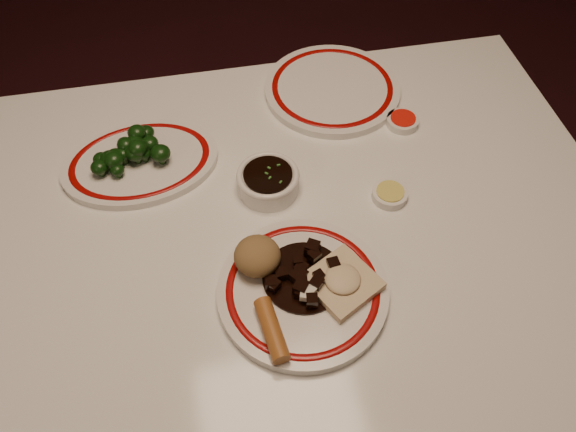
# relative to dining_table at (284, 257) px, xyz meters

# --- Properties ---
(ground) EXTENTS (7.00, 7.00, 0.00)m
(ground) POSITION_rel_dining_table_xyz_m (0.00, 0.00, -0.66)
(ground) COLOR black
(ground) RESTS_ON ground
(dining_table) EXTENTS (1.20, 0.90, 0.75)m
(dining_table) POSITION_rel_dining_table_xyz_m (0.00, 0.00, 0.00)
(dining_table) COLOR white
(dining_table) RESTS_ON ground
(main_plate) EXTENTS (0.28, 0.28, 0.02)m
(main_plate) POSITION_rel_dining_table_xyz_m (0.01, -0.13, 0.10)
(main_plate) COLOR white
(main_plate) RESTS_ON dining_table
(rice_mound) EXTENTS (0.07, 0.07, 0.05)m
(rice_mound) POSITION_rel_dining_table_xyz_m (-0.06, -0.08, 0.14)
(rice_mound) COLOR olive
(rice_mound) RESTS_ON main_plate
(spring_roll) EXTENTS (0.04, 0.10, 0.03)m
(spring_roll) POSITION_rel_dining_table_xyz_m (-0.06, -0.20, 0.12)
(spring_roll) COLOR #A86329
(spring_roll) RESTS_ON main_plate
(fried_wonton) EXTENTS (0.13, 0.13, 0.03)m
(fried_wonton) POSITION_rel_dining_table_xyz_m (0.07, -0.14, 0.12)
(fried_wonton) COLOR beige
(fried_wonton) RESTS_ON main_plate
(stirfry_heap) EXTENTS (0.13, 0.13, 0.03)m
(stirfry_heap) POSITION_rel_dining_table_xyz_m (0.01, -0.12, 0.12)
(stirfry_heap) COLOR black
(stirfry_heap) RESTS_ON main_plate
(broccoli_plate) EXTENTS (0.31, 0.27, 0.02)m
(broccoli_plate) POSITION_rel_dining_table_xyz_m (-0.24, 0.20, 0.10)
(broccoli_plate) COLOR white
(broccoli_plate) RESTS_ON dining_table
(broccoli_pile) EXTENTS (0.15, 0.11, 0.05)m
(broccoli_pile) POSITION_rel_dining_table_xyz_m (-0.25, 0.20, 0.13)
(broccoli_pile) COLOR #23471C
(broccoli_pile) RESTS_ON broccoli_plate
(soy_bowl) EXTENTS (0.11, 0.11, 0.04)m
(soy_bowl) POSITION_rel_dining_table_xyz_m (-0.01, 0.09, 0.11)
(soy_bowl) COLOR white
(soy_bowl) RESTS_ON dining_table
(sweet_sour_dish) EXTENTS (0.06, 0.06, 0.02)m
(sweet_sour_dish) POSITION_rel_dining_table_xyz_m (0.28, 0.21, 0.10)
(sweet_sour_dish) COLOR white
(sweet_sour_dish) RESTS_ON dining_table
(mustard_dish) EXTENTS (0.06, 0.06, 0.02)m
(mustard_dish) POSITION_rel_dining_table_xyz_m (0.20, 0.03, 0.10)
(mustard_dish) COLOR white
(mustard_dish) RESTS_ON dining_table
(far_plate) EXTENTS (0.32, 0.32, 0.02)m
(far_plate) POSITION_rel_dining_table_xyz_m (0.17, 0.33, 0.10)
(far_plate) COLOR white
(far_plate) RESTS_ON dining_table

